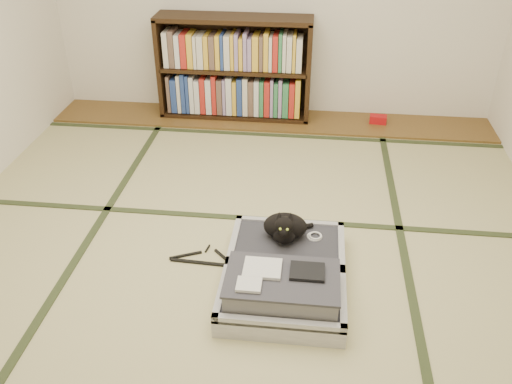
# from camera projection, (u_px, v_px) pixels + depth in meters

# --- Properties ---
(floor) EXTENTS (4.50, 4.50, 0.00)m
(floor) POSITION_uv_depth(u_px,v_px,m) (242.00, 256.00, 3.34)
(floor) COLOR tan
(floor) RESTS_ON ground
(wood_strip) EXTENTS (4.00, 0.50, 0.02)m
(wood_strip) POSITION_uv_depth(u_px,v_px,m) (271.00, 120.00, 5.02)
(wood_strip) COLOR brown
(wood_strip) RESTS_ON ground
(red_item) EXTENTS (0.16, 0.10, 0.07)m
(red_item) POSITION_uv_depth(u_px,v_px,m) (378.00, 119.00, 4.93)
(red_item) COLOR #AF0E11
(red_item) RESTS_ON wood_strip
(room_shell) EXTENTS (4.50, 4.50, 4.50)m
(room_shell) POSITION_uv_depth(u_px,v_px,m) (237.00, 14.00, 2.57)
(room_shell) COLOR white
(room_shell) RESTS_ON ground
(tatami_borders) EXTENTS (4.00, 4.50, 0.01)m
(tatami_borders) POSITION_uv_depth(u_px,v_px,m) (251.00, 211.00, 3.76)
(tatami_borders) COLOR #2D381E
(tatami_borders) RESTS_ON ground
(bookcase) EXTENTS (1.37, 0.31, 0.92)m
(bookcase) POSITION_uv_depth(u_px,v_px,m) (235.00, 70.00, 4.88)
(bookcase) COLOR black
(bookcase) RESTS_ON wood_strip
(suitcase) EXTENTS (0.68, 0.91, 0.27)m
(suitcase) POSITION_uv_depth(u_px,v_px,m) (284.00, 276.00, 3.04)
(suitcase) COLOR silver
(suitcase) RESTS_ON floor
(cat) EXTENTS (0.30, 0.30, 0.24)m
(cat) POSITION_uv_depth(u_px,v_px,m) (285.00, 227.00, 3.22)
(cat) COLOR black
(cat) RESTS_ON suitcase
(cable_coil) EXTENTS (0.09, 0.09, 0.02)m
(cable_coil) POSITION_uv_depth(u_px,v_px,m) (315.00, 236.00, 3.28)
(cable_coil) COLOR white
(cable_coil) RESTS_ON suitcase
(hanger) EXTENTS (0.42, 0.20, 0.01)m
(hanger) POSITION_uv_depth(u_px,v_px,m) (204.00, 259.00, 3.30)
(hanger) COLOR black
(hanger) RESTS_ON floor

